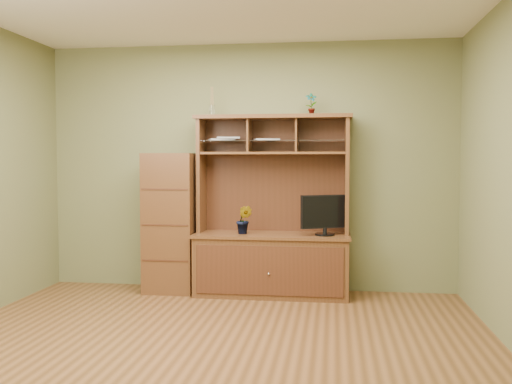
# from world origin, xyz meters

# --- Properties ---
(room) EXTENTS (4.54, 4.04, 2.74)m
(room) POSITION_xyz_m (0.00, 0.00, 1.35)
(room) COLOR #503116
(room) RESTS_ON ground
(media_hutch) EXTENTS (1.66, 0.61, 1.90)m
(media_hutch) POSITION_xyz_m (0.29, 1.73, 0.52)
(media_hutch) COLOR #412612
(media_hutch) RESTS_ON room
(monitor) EXTENTS (0.49, 0.26, 0.42)m
(monitor) POSITION_xyz_m (0.85, 1.65, 0.87)
(monitor) COLOR black
(monitor) RESTS_ON media_hutch
(orchid_plant) EXTENTS (0.18, 0.16, 0.30)m
(orchid_plant) POSITION_xyz_m (0.00, 1.65, 0.80)
(orchid_plant) COLOR #28561D
(orchid_plant) RESTS_ON media_hutch
(top_plant) EXTENTS (0.13, 0.10, 0.23)m
(top_plant) POSITION_xyz_m (0.69, 1.80, 2.02)
(top_plant) COLOR #2A6B25
(top_plant) RESTS_ON media_hutch
(reed_diffuser) EXTENTS (0.06, 0.06, 0.31)m
(reed_diffuser) POSITION_xyz_m (-0.37, 1.81, 2.02)
(reed_diffuser) COLOR silver
(reed_diffuser) RESTS_ON media_hutch
(magazines) EXTENTS (0.79, 0.28, 0.04)m
(magazines) POSITION_xyz_m (-0.09, 1.81, 1.65)
(magazines) COLOR #A2A2A6
(magazines) RESTS_ON media_hutch
(side_cabinet) EXTENTS (0.54, 0.49, 1.50)m
(side_cabinet) POSITION_xyz_m (-0.81, 1.74, 0.75)
(side_cabinet) COLOR #412612
(side_cabinet) RESTS_ON room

